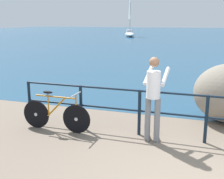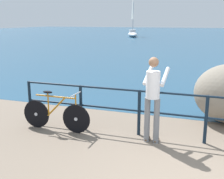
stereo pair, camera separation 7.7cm
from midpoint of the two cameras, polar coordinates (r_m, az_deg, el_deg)
ground_plane at (r=24.16m, az=18.53°, el=6.92°), size 120.00×120.00×0.10m
sea_surface at (r=52.31m, az=18.74°, el=10.22°), size 120.00×90.00×0.01m
promenade_railing at (r=6.15m, az=17.92°, el=-4.54°), size 8.45×0.07×1.02m
bicycle at (r=6.72m, az=-11.38°, el=-4.80°), size 1.70×0.48×0.92m
person_at_railing at (r=5.87m, az=7.83°, el=-1.23°), size 0.48×0.65×1.78m
sailboat at (r=44.04m, az=3.46°, el=11.31°), size 2.86×4.57×6.16m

